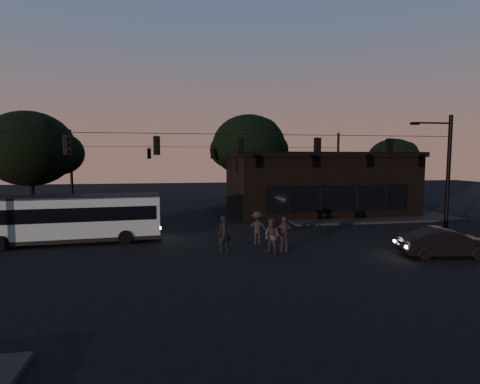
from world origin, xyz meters
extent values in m
plane|color=black|center=(0.00, 0.00, 0.00)|extent=(120.00, 120.00, 0.00)
cube|color=black|center=(12.00, 14.00, 0.07)|extent=(14.00, 10.00, 0.15)
cube|color=black|center=(-14.00, 14.00, 0.07)|extent=(14.00, 10.00, 0.15)
cube|color=black|center=(9.00, 16.00, 2.50)|extent=(15.00, 10.00, 5.00)
cube|color=black|center=(9.00, 16.00, 5.20)|extent=(15.40, 10.40, 0.40)
cube|color=black|center=(9.00, 10.88, 1.80)|extent=(11.50, 0.18, 2.00)
cylinder|color=black|center=(4.00, 22.00, 2.00)|extent=(0.44, 0.44, 4.00)
ellipsoid|color=black|center=(4.00, 22.00, 6.20)|extent=(7.60, 7.60, 6.46)
cylinder|color=black|center=(18.00, 18.00, 1.50)|extent=(0.44, 0.44, 3.00)
ellipsoid|color=black|center=(18.00, 18.00, 4.65)|extent=(5.20, 5.20, 4.42)
cylinder|color=black|center=(-14.00, 13.00, 1.80)|extent=(0.44, 0.44, 3.60)
ellipsoid|color=black|center=(-14.00, 13.00, 5.58)|extent=(6.40, 6.40, 5.44)
cylinder|color=black|center=(13.00, 4.00, 3.75)|extent=(0.24, 0.24, 7.50)
cylinder|color=black|center=(0.00, 4.00, 6.20)|extent=(26.00, 0.03, 0.03)
cube|color=black|center=(-9.00, 4.00, 5.55)|extent=(0.34, 0.30, 1.00)
cube|color=black|center=(-4.50, 4.00, 5.55)|extent=(0.34, 0.30, 1.00)
cube|color=black|center=(0.00, 4.00, 5.55)|extent=(0.34, 0.30, 1.00)
cube|color=black|center=(4.50, 4.00, 5.55)|extent=(0.34, 0.30, 1.00)
cube|color=black|center=(9.00, 4.00, 5.55)|extent=(0.34, 0.30, 1.00)
cylinder|color=black|center=(-13.00, 20.00, 3.75)|extent=(0.24, 0.24, 7.50)
cylinder|color=black|center=(13.00, 20.00, 3.75)|extent=(0.24, 0.24, 7.50)
cylinder|color=black|center=(0.00, 20.00, 6.00)|extent=(26.00, 0.03, 0.03)
cube|color=black|center=(-6.00, 20.00, 5.35)|extent=(0.34, 0.30, 1.00)
cube|color=black|center=(0.00, 20.00, 5.35)|extent=(0.34, 0.30, 1.00)
cube|color=black|center=(6.00, 20.00, 5.35)|extent=(0.34, 0.30, 1.00)
cube|color=#8AA7B0|center=(-9.39, 6.14, 1.54)|extent=(9.84, 2.95, 2.29)
cube|color=black|center=(-9.39, 6.14, 1.76)|extent=(9.46, 2.96, 0.79)
cube|color=black|center=(-9.39, 6.14, 2.69)|extent=(9.84, 2.95, 0.13)
cube|color=black|center=(-9.39, 6.14, 0.31)|extent=(9.95, 3.02, 0.22)
cylinder|color=black|center=(-12.69, 4.77, 0.40)|extent=(0.81, 0.28, 0.79)
cylinder|color=black|center=(-12.86, 6.97, 0.40)|extent=(0.81, 0.28, 0.79)
cylinder|color=black|center=(-6.40, 5.26, 0.40)|extent=(0.81, 0.28, 0.79)
cylinder|color=black|center=(-6.57, 7.46, 0.40)|extent=(0.81, 0.28, 0.79)
imported|color=black|center=(9.59, -0.24, 0.72)|extent=(4.56, 2.18, 1.44)
imported|color=black|center=(-1.06, 2.55, 0.95)|extent=(0.80, 0.63, 1.91)
imported|color=#32312E|center=(1.28, 1.77, 0.90)|extent=(1.09, 1.11, 1.80)
imported|color=#362C34|center=(2.02, 2.06, 0.93)|extent=(1.10, 0.46, 1.87)
imported|color=black|center=(1.00, 3.99, 0.94)|extent=(1.28, 0.81, 1.88)
camera|label=1|loc=(-3.50, -16.49, 4.84)|focal=28.00mm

